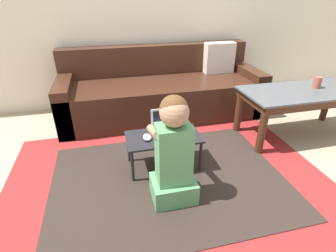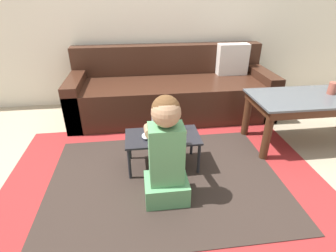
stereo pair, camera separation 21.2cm
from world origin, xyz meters
The scene contains 9 objects.
ground_plane centered at (0.00, 0.00, 0.00)m, with size 16.00×16.00×0.00m, color gray.
area_rug centered at (-0.10, -0.24, 0.00)m, with size 2.51×1.83×0.01m.
couch centered at (0.13, 1.04, 0.27)m, with size 2.27×0.83×0.78m.
coffee_table centered at (1.34, 0.18, 0.41)m, with size 1.20×0.55×0.48m.
laptop_desk centered at (-0.10, -0.04, 0.26)m, with size 0.60×0.32×0.30m.
laptop centered at (-0.07, -0.02, 0.33)m, with size 0.23×0.19×0.20m.
computer_mouse centered at (-0.23, -0.05, 0.31)m, with size 0.07×0.10×0.03m.
person_seated centered at (-0.12, -0.42, 0.38)m, with size 0.30×0.40×0.79m.
cup_on_table centered at (1.49, 0.21, 0.54)m, with size 0.07×0.07×0.11m.
Camera 2 is at (-0.29, -1.86, 1.35)m, focal length 28.00 mm.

